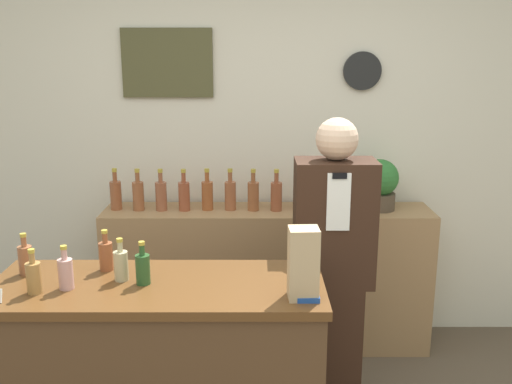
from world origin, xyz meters
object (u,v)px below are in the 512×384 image
(paper_bag, at_px, (306,264))
(potted_plant, at_px, (382,184))
(shopkeeper, at_px, (335,272))
(tape_dispenser, at_px, (312,295))

(paper_bag, bearing_deg, potted_plant, 66.76)
(shopkeeper, height_order, paper_bag, shopkeeper)
(potted_plant, xyz_separation_m, tape_dispenser, (-0.57, -1.42, -0.12))
(potted_plant, height_order, paper_bag, potted_plant)
(shopkeeper, height_order, potted_plant, shopkeeper)
(shopkeeper, xyz_separation_m, paper_bag, (-0.21, -0.65, 0.30))
(shopkeeper, distance_m, potted_plant, 0.89)
(shopkeeper, distance_m, paper_bag, 0.75)
(shopkeeper, distance_m, tape_dispenser, 0.73)
(shopkeeper, bearing_deg, tape_dispenser, -105.39)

